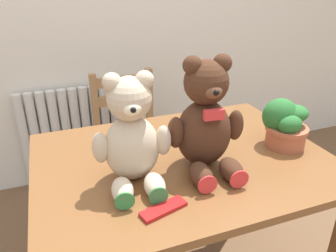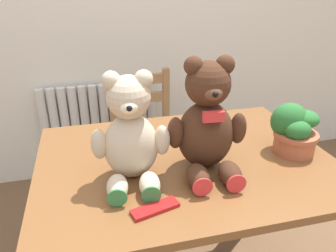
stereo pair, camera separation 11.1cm
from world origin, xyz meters
name	(u,v)px [view 1 (the left image)]	position (x,y,z in m)	size (l,w,h in m)	color
radiator	(83,140)	(-0.28, 1.55, 0.32)	(0.81, 0.10, 0.70)	silver
dining_table	(183,182)	(0.00, 0.41, 0.63)	(1.11, 0.82, 0.74)	brown
wooden_chair_behind	(130,142)	(-0.03, 1.17, 0.44)	(0.38, 0.40, 0.86)	#997047
teddy_bear_left	(132,137)	(-0.22, 0.34, 0.91)	(0.26, 0.27, 0.38)	beige
teddy_bear_right	(206,122)	(0.05, 0.34, 0.92)	(0.28, 0.29, 0.41)	#472819
potted_plant	(285,124)	(0.42, 0.36, 0.84)	(0.18, 0.18, 0.19)	#B25B3D
chocolate_bar	(163,209)	(-0.18, 0.14, 0.75)	(0.15, 0.05, 0.01)	red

